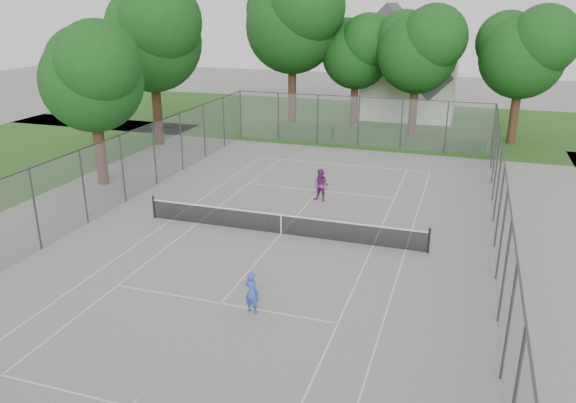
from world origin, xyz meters
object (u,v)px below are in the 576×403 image
(house, at_px, (410,73))
(girl_player, at_px, (252,292))
(tennis_net, at_px, (281,223))
(woman_player, at_px, (321,185))

(house, xyz_separation_m, girl_player, (-0.84, -35.48, -3.16))
(tennis_net, relative_size, house, 1.33)
(tennis_net, xyz_separation_m, house, (2.08, 28.89, 3.38))
(house, bearing_deg, girl_player, -91.36)
(tennis_net, height_order, girl_player, girl_player)
(tennis_net, bearing_deg, house, 85.89)
(woman_player, bearing_deg, tennis_net, -84.51)
(tennis_net, distance_m, woman_player, 4.85)
(tennis_net, height_order, woman_player, woman_player)
(house, xyz_separation_m, woman_player, (-1.54, -24.08, -3.05))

